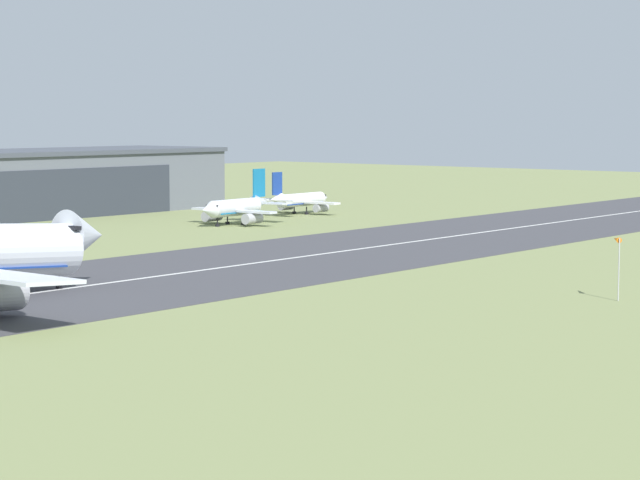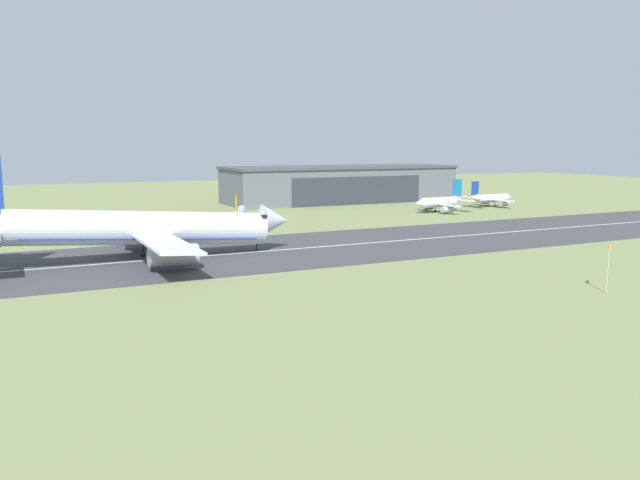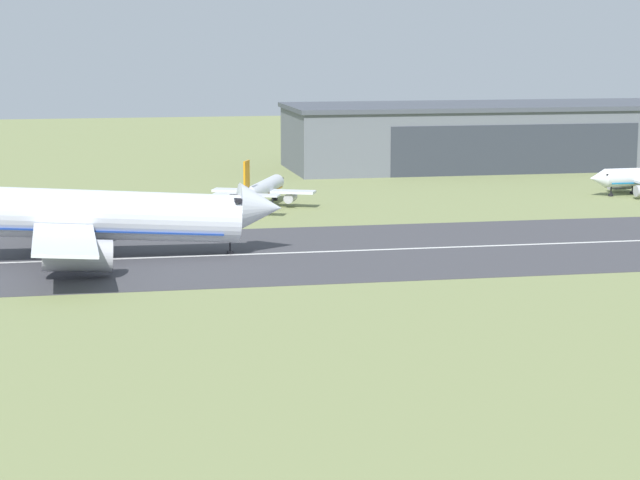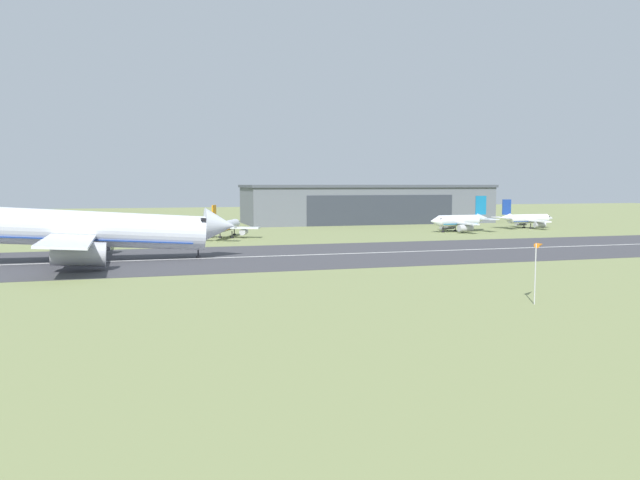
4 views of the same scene
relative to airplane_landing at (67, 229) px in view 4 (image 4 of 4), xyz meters
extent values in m
plane|color=#7A8451|center=(34.95, -63.48, -5.77)|extent=(636.50, 636.50, 0.00)
cube|color=#3D3D42|center=(34.95, -0.46, -5.74)|extent=(396.50, 40.78, 0.06)
cube|color=silver|center=(34.95, -0.46, -5.70)|extent=(356.85, 0.70, 0.01)
cube|color=slate|center=(88.75, 91.04, 0.40)|extent=(85.44, 27.11, 12.34)
cube|color=#424751|center=(88.75, 91.04, 7.02)|extent=(86.44, 28.11, 0.90)
cube|color=#2D333D|center=(88.75, 77.44, -0.83)|extent=(51.26, 0.12, 9.87)
cylinder|color=silver|center=(0.42, 0.01, 0.20)|extent=(46.17, 6.73, 8.96)
cone|color=silver|center=(26.08, 0.34, 0.20)|extent=(5.96, 6.21, 6.46)
cube|color=black|center=(23.04, 0.30, 1.43)|extent=(1.19, 5.22, 0.51)
cube|color=navy|center=(0.42, 0.01, -1.48)|extent=(41.23, 6.36, 2.76)
cube|color=silver|center=(1.52, -13.87, -0.87)|extent=(7.33, 21.74, 0.84)
cylinder|color=#A8A8B2|center=(2.90, -12.12, -3.02)|extent=(8.24, 3.91, 4.29)
cube|color=silver|center=(1.15, 13.90, -0.87)|extent=(7.33, 21.74, 0.84)
cylinder|color=#A8A8B2|center=(2.59, 12.19, -3.02)|extent=(8.24, 3.91, 4.29)
cylinder|color=black|center=(22.12, 0.29, -4.31)|extent=(0.24, 0.24, 2.90)
cylinder|color=black|center=(22.12, 0.29, -5.55)|extent=(0.84, 0.84, 0.44)
cylinder|color=black|center=(0.88, -3.67, -4.31)|extent=(0.24, 0.24, 2.90)
cylinder|color=black|center=(0.88, -3.67, -5.55)|extent=(0.84, 0.84, 0.44)
cylinder|color=black|center=(0.79, 3.69, -4.31)|extent=(0.24, 0.24, 2.90)
cylinder|color=black|center=(0.79, 3.69, -5.55)|extent=(0.84, 0.84, 0.44)
cylinder|color=silver|center=(32.76, 41.96, -2.75)|extent=(9.58, 18.31, 2.55)
cone|color=silver|center=(36.82, 51.68, -2.75)|extent=(3.24, 3.10, 2.55)
cone|color=silver|center=(28.56, 31.88, -2.29)|extent=(3.30, 3.71, 2.30)
cube|color=black|center=(36.33, 50.52, -2.24)|extent=(2.43, 1.85, 0.44)
cube|color=orange|center=(32.76, 41.96, -3.45)|extent=(8.74, 16.53, 0.20)
cube|color=silver|center=(37.38, 40.44, -3.20)|extent=(7.71, 5.42, 0.40)
cylinder|color=#A8A8B2|center=(37.08, 41.19, -4.24)|extent=(2.74, 3.67, 1.58)
cube|color=silver|center=(28.43, 44.17, -3.20)|extent=(7.71, 5.42, 0.40)
cylinder|color=#A8A8B2|center=(29.18, 44.48, -4.24)|extent=(2.74, 3.67, 1.58)
cube|color=orange|center=(28.74, 32.31, 0.69)|extent=(1.33, 2.67, 4.34)
cube|color=silver|center=(31.56, 30.69, -2.37)|extent=(4.54, 3.75, 0.24)
cube|color=silver|center=(25.60, 33.18, -2.37)|extent=(4.54, 3.75, 0.24)
cylinder|color=black|center=(35.91, 49.51, -4.90)|extent=(0.24, 0.24, 1.74)
cylinder|color=black|center=(35.91, 49.51, -5.55)|extent=(0.84, 0.84, 0.44)
cylinder|color=black|center=(34.13, 41.25, -4.90)|extent=(0.24, 0.24, 1.74)
cylinder|color=black|center=(34.13, 41.25, -5.55)|extent=(0.84, 0.84, 0.44)
cylinder|color=black|center=(31.30, 42.43, -4.90)|extent=(0.24, 0.24, 1.74)
cylinder|color=black|center=(31.30, 42.43, -5.55)|extent=(0.84, 0.84, 0.44)
cylinder|color=white|center=(126.03, 50.70, -2.81)|extent=(13.34, 3.12, 2.70)
cone|color=white|center=(133.87, 50.95, -2.81)|extent=(2.52, 2.78, 2.70)
cone|color=white|center=(117.78, 50.44, -2.33)|extent=(3.32, 2.53, 2.43)
cube|color=black|center=(132.53, 50.91, -2.27)|extent=(1.17, 2.33, 0.44)
cube|color=navy|center=(126.03, 50.70, -3.56)|extent=(12.01, 2.94, 0.20)
cube|color=white|center=(126.46, 45.50, -3.29)|extent=(2.52, 7.80, 0.40)
cylinder|color=#A8A8B2|center=(126.89, 46.13, -4.37)|extent=(3.56, 1.79, 1.67)
cube|color=white|center=(126.13, 55.92, -3.29)|extent=(2.52, 7.80, 0.40)
cylinder|color=#A8A8B2|center=(126.60, 55.32, -4.37)|extent=(3.56, 1.79, 1.67)
cube|color=navy|center=(118.27, 50.45, 0.83)|extent=(2.95, 0.37, 4.59)
cube|color=white|center=(117.97, 47.03, -2.41)|extent=(2.70, 4.21, 0.24)
cube|color=white|center=(117.76, 53.86, -2.41)|extent=(2.70, 4.21, 0.24)
cylinder|color=black|center=(131.46, 50.87, -4.97)|extent=(0.24, 0.24, 1.60)
cylinder|color=black|center=(131.46, 50.87, -5.55)|extent=(0.84, 0.84, 0.44)
cylinder|color=black|center=(125.84, 49.07, -4.97)|extent=(0.24, 0.24, 1.60)
cylinder|color=black|center=(125.84, 49.07, -5.55)|extent=(0.84, 0.84, 0.44)
cylinder|color=black|center=(125.74, 52.31, -4.97)|extent=(0.24, 0.24, 1.60)
cylinder|color=black|center=(125.74, 52.31, -5.55)|extent=(0.84, 0.84, 0.44)
cylinder|color=silver|center=(98.42, 43.71, -2.55)|extent=(12.16, 3.77, 3.15)
cone|color=silver|center=(91.00, 43.32, -2.55)|extent=(3.00, 3.30, 3.15)
cone|color=silver|center=(106.30, 44.12, -1.99)|extent=(3.93, 3.03, 2.84)
cube|color=black|center=(92.56, 43.40, -1.92)|extent=(1.24, 2.73, 0.44)
cube|color=#146B9E|center=(98.42, 43.71, -3.42)|extent=(10.95, 3.55, 0.20)
cube|color=silver|center=(97.89, 49.19, -3.10)|extent=(2.64, 7.97, 0.40)
cylinder|color=#A8A8B2|center=(97.48, 48.54, -4.33)|extent=(4.20, 2.17, 1.96)
cube|color=silver|center=(98.46, 38.19, -3.10)|extent=(2.64, 7.97, 0.40)
cylinder|color=#A8A8B2|center=(97.98, 38.80, -4.33)|extent=(4.20, 2.17, 1.96)
cube|color=#146B9E|center=(105.73, 44.09, 1.70)|extent=(3.44, 0.46, 5.36)
cube|color=silver|center=(105.93, 48.09, -2.08)|extent=(3.25, 4.97, 0.24)
cube|color=silver|center=(106.34, 40.13, -2.08)|extent=(3.25, 4.97, 0.24)
cylinder|color=black|center=(93.62, 43.46, -4.95)|extent=(0.24, 0.24, 1.64)
cylinder|color=black|center=(93.62, 43.46, -5.55)|extent=(0.84, 0.84, 0.44)
cylinder|color=black|center=(98.58, 45.61, -4.95)|extent=(0.24, 0.24, 1.64)
cylinder|color=black|center=(98.58, 45.61, -5.55)|extent=(0.84, 0.84, 0.44)
cylinder|color=black|center=(98.77, 41.83, -4.95)|extent=(0.24, 0.24, 1.64)
cylinder|color=black|center=(98.77, 41.83, -5.55)|extent=(0.84, 0.84, 0.44)
cylinder|color=#B7B7BC|center=(54.41, -54.49, -2.33)|extent=(0.14, 0.14, 6.87)
cone|color=orange|center=(55.50, -53.62, 0.85)|extent=(2.33, 2.03, 0.60)
camera|label=1|loc=(-70.28, -114.07, 14.21)|focal=70.00mm
camera|label=2|loc=(-19.84, -114.07, 14.87)|focal=35.00mm
camera|label=3|loc=(2.92, -155.94, 22.70)|focal=70.00mm
camera|label=4|loc=(12.10, -114.07, 7.67)|focal=35.00mm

